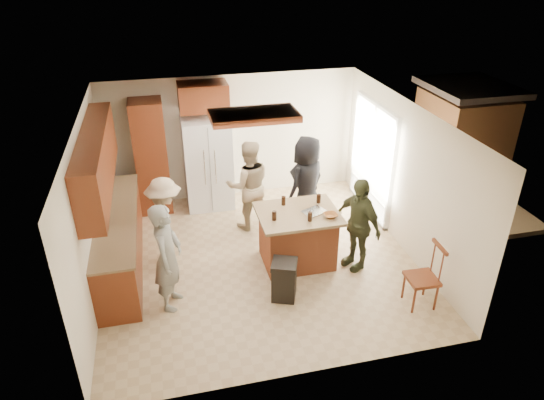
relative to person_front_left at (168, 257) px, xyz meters
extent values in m
plane|color=tan|center=(1.46, 0.80, -0.82)|extent=(5.00, 5.00, 0.00)
plane|color=white|center=(1.46, 0.80, 1.68)|extent=(5.00, 5.00, 0.00)
plane|color=beige|center=(1.46, 3.30, 0.43)|extent=(5.00, 0.00, 5.00)
plane|color=beige|center=(1.46, -1.70, 0.43)|extent=(5.00, 0.00, 5.00)
plane|color=beige|center=(-1.04, 0.80, 0.43)|extent=(0.00, 5.00, 5.00)
plane|color=beige|center=(3.96, 0.80, 0.43)|extent=(0.00, 5.00, 5.00)
cube|color=white|center=(3.94, 2.00, 0.23)|extent=(0.02, 1.60, 2.10)
cube|color=white|center=(3.92, 2.00, 0.23)|extent=(0.08, 1.72, 2.10)
cube|color=maroon|center=(1.46, 1.00, 1.62)|extent=(1.30, 0.70, 0.10)
cube|color=white|center=(1.46, 1.00, 1.56)|extent=(1.10, 0.50, 0.02)
cube|color=olive|center=(5.46, 2.00, -0.87)|extent=(3.00, 3.00, 0.10)
cube|color=#593319|center=(6.16, 2.60, 0.18)|extent=(1.40, 1.60, 2.00)
imported|color=gray|center=(0.00, 0.00, 0.00)|extent=(0.60, 0.70, 1.64)
imported|color=tan|center=(1.52, 1.91, 0.02)|extent=(0.82, 0.51, 1.69)
imported|color=black|center=(2.54, 1.70, 0.05)|extent=(1.02, 0.94, 1.75)
imported|color=#373B22|center=(2.95, 0.29, -0.04)|extent=(0.78, 1.03, 1.57)
imported|color=tan|center=(0.02, 1.08, -0.06)|extent=(0.49, 0.99, 1.52)
cube|color=maroon|center=(-0.74, 1.20, -0.38)|extent=(0.60, 3.00, 0.88)
cube|color=#846B4C|center=(-0.74, 1.20, 0.08)|extent=(0.64, 3.00, 0.04)
cube|color=maroon|center=(-0.87, 1.20, 1.05)|extent=(0.35, 3.00, 0.85)
cube|color=maroon|center=(-0.14, 3.00, 0.28)|extent=(0.60, 0.60, 2.20)
cube|color=maroon|center=(0.91, 3.00, 1.38)|extent=(0.90, 0.60, 0.50)
cube|color=white|center=(0.91, 2.92, 0.08)|extent=(0.90, 0.72, 1.80)
cube|color=gray|center=(0.91, 2.55, 0.08)|extent=(0.01, 0.01, 1.71)
cylinder|color=silver|center=(0.81, 2.53, 0.17)|extent=(0.02, 0.02, 0.70)
cylinder|color=silver|center=(1.01, 2.53, 0.17)|extent=(0.02, 0.02, 0.70)
cube|color=#AD502C|center=(2.06, 0.61, -0.38)|extent=(1.10, 0.85, 0.88)
cube|color=#8E7452|center=(2.06, 0.61, 0.08)|extent=(1.28, 1.03, 0.05)
cube|color=silver|center=(2.31, 0.56, 0.12)|extent=(0.43, 0.38, 0.02)
imported|color=brown|center=(2.51, 0.36, 0.13)|extent=(0.23, 0.23, 0.05)
cylinder|color=black|center=(1.64, 0.47, 0.18)|extent=(0.07, 0.07, 0.15)
cylinder|color=black|center=(1.90, 0.91, 0.18)|extent=(0.07, 0.07, 0.15)
cylinder|color=black|center=(2.48, 0.85, 0.18)|extent=(0.07, 0.07, 0.15)
cylinder|color=black|center=(2.17, 0.32, 0.18)|extent=(0.07, 0.07, 0.15)
cube|color=black|center=(1.62, -0.24, -0.55)|extent=(0.44, 0.44, 0.55)
cube|color=black|center=(1.62, -0.24, -0.23)|extent=(0.47, 0.47, 0.08)
cube|color=maroon|center=(3.50, -0.84, -0.37)|extent=(0.44, 0.44, 0.05)
cylinder|color=maroon|center=(3.32, -1.00, -0.60)|extent=(0.04, 0.04, 0.44)
cylinder|color=maroon|center=(3.66, -1.01, -0.60)|extent=(0.04, 0.04, 0.44)
cylinder|color=maroon|center=(3.34, -0.66, -0.60)|extent=(0.04, 0.04, 0.44)
cylinder|color=maroon|center=(3.68, -0.67, -0.60)|extent=(0.04, 0.04, 0.44)
cube|color=maroon|center=(3.69, -0.84, 0.15)|extent=(0.06, 0.40, 0.05)
cylinder|color=maroon|center=(3.69, -0.96, -0.10)|extent=(0.02, 0.02, 0.50)
cylinder|color=maroon|center=(3.70, -0.72, -0.10)|extent=(0.02, 0.02, 0.50)
camera|label=1|loc=(0.13, -5.76, 3.89)|focal=32.00mm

